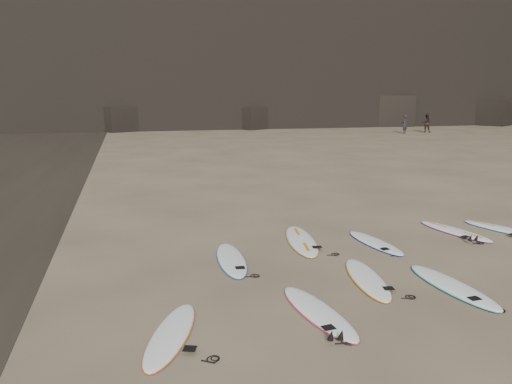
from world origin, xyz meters
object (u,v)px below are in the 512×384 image
surfboard_1 (318,311)px  surfboard_7 (375,242)px  person_b (426,123)px  surfboard_8 (455,231)px  surfboard_3 (452,286)px  person_a (404,124)px  surfboard_5 (231,259)px  surfboard_6 (301,240)px  surfboard_2 (367,278)px  surfboard_9 (503,229)px  surfboard_0 (171,334)px

surfboard_1 → surfboard_7: bearing=42.6°
surfboard_1 → surfboard_7: 4.59m
surfboard_7 → person_b: size_ratio=1.24×
person_b → surfboard_8: bearing=89.9°
surfboard_3 → person_a: size_ratio=1.44×
surfboard_5 → surfboard_3: bearing=-30.5°
surfboard_6 → person_b: (24.72, 32.34, 0.87)m
person_b → surfboard_3: bearing=89.4°
surfboard_5 → surfboard_6: surfboard_6 is taller
surfboard_5 → surfboard_8: bearing=11.1°
surfboard_2 → person_a: person_a is taller
surfboard_2 → surfboard_7: surfboard_2 is taller
person_a → surfboard_9: bearing=23.3°
surfboard_0 → surfboard_1: (2.57, 0.18, 0.00)m
surfboard_1 → surfboard_5: surfboard_5 is taller
person_a → surfboard_1: bearing=17.0°
surfboard_1 → surfboard_2: (1.57, 1.25, 0.00)m
surfboard_0 → surfboard_7: bearing=54.0°
surfboard_9 → person_a: (15.98, 32.04, 0.85)m
surfboard_1 → surfboard_3: size_ratio=0.96×
surfboard_5 → surfboard_2: bearing=-33.4°
person_a → person_b: 2.92m
surfboard_1 → surfboard_2: size_ratio=1.00×
surfboard_1 → surfboard_5: size_ratio=0.98×
surfboard_1 → surfboard_9: size_ratio=1.03×
surfboard_1 → person_a: (23.05, 35.81, 0.84)m
surfboard_0 → surfboard_7: 6.64m
person_b → surfboard_5: bearing=83.0°
surfboard_6 → person_b: size_ratio=1.51×
surfboard_3 → surfboard_8: (2.60, 3.51, -0.00)m
surfboard_3 → person_b: 42.70m
surfboard_2 → surfboard_3: (1.45, -0.81, 0.00)m
surfboard_5 → surfboard_9: 7.99m
surfboard_9 → person_a: 35.81m
surfboard_7 → surfboard_0: bearing=-152.3°
surfboard_2 → surfboard_8: (4.05, 2.70, -0.00)m
surfboard_8 → surfboard_0: bearing=-165.7°
surfboard_0 → surfboard_8: size_ratio=0.95×
surfboard_8 → surfboard_3: bearing=-139.0°
surfboard_2 → surfboard_7: (1.38, 2.27, -0.00)m
surfboard_0 → surfboard_2: size_ratio=0.94×
surfboard_2 → surfboard_8: same height
surfboard_0 → surfboard_3: 5.62m
surfboard_7 → surfboard_8: surfboard_8 is taller
person_b → surfboard_6: bearing=84.4°
surfboard_3 → surfboard_9: surfboard_3 is taller
surfboard_5 → person_a: person_a is taller
person_b → surfboard_2: bearing=87.2°
surfboard_1 → surfboard_6: (1.17, 4.15, 0.01)m
surfboard_7 → person_b: 40.18m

